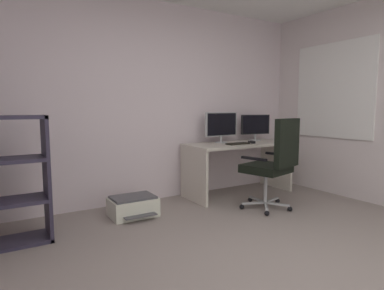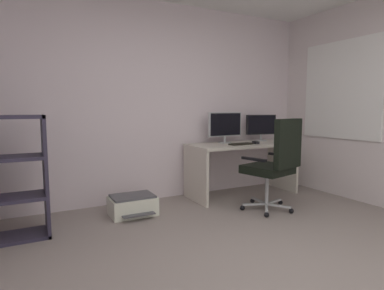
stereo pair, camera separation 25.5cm
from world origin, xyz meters
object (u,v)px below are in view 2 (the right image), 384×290
(monitor_secondary, at_px, (261,126))
(keyboard, at_px, (241,144))
(monitor_main, at_px, (225,125))
(office_chair, at_px, (275,161))
(desk, at_px, (242,157))
(computer_mouse, at_px, (256,143))
(printer, at_px, (133,205))

(monitor_secondary, bearing_deg, keyboard, -153.38)
(monitor_main, distance_m, keyboard, 0.38)
(keyboard, bearing_deg, office_chair, -94.58)
(office_chair, bearing_deg, keyboard, 90.00)
(desk, xyz_separation_m, monitor_secondary, (0.46, 0.16, 0.42))
(office_chair, bearing_deg, monitor_main, 94.07)
(desk, xyz_separation_m, computer_mouse, (0.12, -0.14, 0.21))
(computer_mouse, distance_m, office_chair, 0.73)
(monitor_secondary, distance_m, computer_mouse, 0.49)
(keyboard, height_order, office_chair, office_chair)
(desk, height_order, computer_mouse, computer_mouse)
(monitor_main, bearing_deg, office_chair, -85.93)
(monitor_secondary, distance_m, keyboard, 0.68)
(monitor_main, relative_size, keyboard, 1.64)
(computer_mouse, xyz_separation_m, office_chair, (-0.25, -0.67, -0.15))
(monitor_main, height_order, monitor_secondary, monitor_main)
(printer, bearing_deg, keyboard, 0.18)
(monitor_secondary, relative_size, printer, 0.95)
(desk, distance_m, monitor_main, 0.51)
(monitor_secondary, bearing_deg, printer, -172.03)
(monitor_main, xyz_separation_m, monitor_secondary, (0.65, 0.00, -0.02))
(computer_mouse, bearing_deg, monitor_main, 144.42)
(desk, height_order, office_chair, office_chair)
(computer_mouse, distance_m, printer, 1.89)
(monitor_main, height_order, printer, monitor_main)
(monitor_secondary, xyz_separation_m, computer_mouse, (-0.33, -0.29, -0.21))
(desk, relative_size, printer, 2.98)
(monitor_main, distance_m, computer_mouse, 0.49)
(monitor_main, bearing_deg, printer, -168.58)
(desk, bearing_deg, monitor_secondary, 19.05)
(keyboard, xyz_separation_m, office_chair, (-0.00, -0.68, -0.14))
(keyboard, bearing_deg, printer, 175.61)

